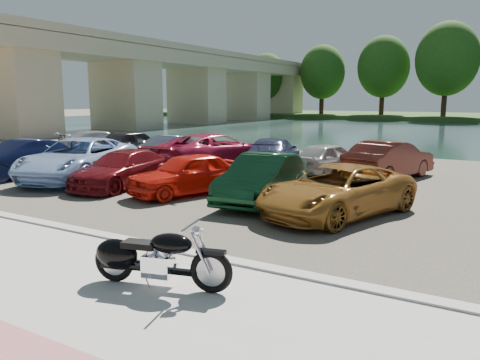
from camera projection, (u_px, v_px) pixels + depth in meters
The scene contains 21 objects.
ground at pixel (107, 294), 7.30m from camera, with size 200.00×200.00×0.00m, color #595447.
promenade at pixel (53, 316), 6.44m from camera, with size 60.00×6.00×0.10m, color #A5A49C.
kerb at pixel (184, 253), 9.00m from camera, with size 60.00×0.30×0.14m, color #A5A49C.
parking_lot at pixel (336, 183), 16.68m from camera, with size 60.00×18.00×0.04m, color #3E3932.
river at pixel (443, 133), 41.39m from camera, with size 120.00×40.00×0.00m, color #1A2F2D.
far_bank at pixel (471, 117), 68.62m from camera, with size 120.00×24.00×0.60m, color #264619.
bridge at pixel (191, 77), 55.14m from camera, with size 7.00×56.00×8.55m.
motorcycle at pixel (148, 257), 7.32m from camera, with size 2.29×0.93×1.05m.
car_1 at pixel (20, 159), 17.85m from camera, with size 1.49×4.28×1.41m, color #141A3F.
car_2 at pixel (79, 159), 17.22m from camera, with size 2.53×5.49×1.53m, color #9DBBE5.
car_3 at pixel (122, 169), 15.85m from camera, with size 1.72×4.22×1.22m, color maroon.
car_4 at pixel (187, 174), 14.61m from camera, with size 1.54×3.82×1.30m, color red.
car_5 at pixel (263, 178), 13.52m from camera, with size 1.46×4.19×1.38m, color #0D321A.
car_6 at pixel (337, 191), 11.95m from camera, with size 2.15×4.66×1.29m, color #9A6523.
car_7 at pixel (101, 143), 24.87m from camera, with size 1.80×4.43×1.29m, color gray.
car_8 at pixel (133, 144), 23.47m from camera, with size 1.70×4.23×1.44m, color black.
car_9 at pixel (176, 148), 22.13m from camera, with size 1.33×3.82×1.26m, color slate.
car_10 at pixel (215, 150), 20.45m from camera, with size 2.45×5.32×1.48m, color #AD1C42.
car_11 at pixel (273, 154), 19.78m from camera, with size 1.87×4.60×1.34m, color #282C4F.
car_12 at pixel (329, 158), 18.66m from camera, with size 1.48×3.68×1.26m, color #A0A09C.
car_13 at pixel (389, 160), 17.45m from camera, with size 1.50×4.30×1.42m, color #4E1B14.
Camera 1 is at (5.25, -4.92, 3.02)m, focal length 35.00 mm.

